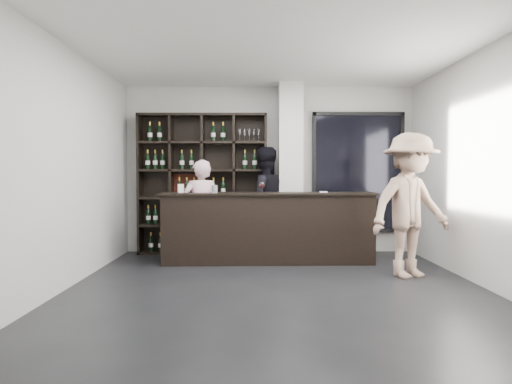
{
  "coord_description": "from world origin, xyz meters",
  "views": [
    {
      "loc": [
        -0.27,
        -5.28,
        1.36
      ],
      "look_at": [
        -0.24,
        1.1,
        1.12
      ],
      "focal_mm": 32.0,
      "sensor_mm": 36.0,
      "label": 1
    }
  ],
  "objects_px": {
    "wine_shelf": "(203,184)",
    "tasting_counter": "(268,227)",
    "taster_black": "(264,201)",
    "taster_pink": "(201,211)",
    "customer": "(411,205)"
  },
  "relations": [
    {
      "from": "wine_shelf",
      "to": "taster_black",
      "type": "height_order",
      "value": "wine_shelf"
    },
    {
      "from": "wine_shelf",
      "to": "tasting_counter",
      "type": "distance_m",
      "value": 1.52
    },
    {
      "from": "tasting_counter",
      "to": "taster_black",
      "type": "bearing_deg",
      "value": 93.18
    },
    {
      "from": "wine_shelf",
      "to": "tasting_counter",
      "type": "height_order",
      "value": "wine_shelf"
    },
    {
      "from": "tasting_counter",
      "to": "customer",
      "type": "distance_m",
      "value": 2.16
    },
    {
      "from": "tasting_counter",
      "to": "taster_black",
      "type": "height_order",
      "value": "taster_black"
    },
    {
      "from": "taster_black",
      "to": "taster_pink",
      "type": "bearing_deg",
      "value": 10.19
    },
    {
      "from": "taster_black",
      "to": "customer",
      "type": "xyz_separation_m",
      "value": [
        1.9,
        -1.68,
        0.04
      ]
    },
    {
      "from": "taster_black",
      "to": "customer",
      "type": "relative_size",
      "value": 0.96
    },
    {
      "from": "wine_shelf",
      "to": "customer",
      "type": "xyz_separation_m",
      "value": [
        2.95,
        -1.85,
        -0.24
      ]
    },
    {
      "from": "tasting_counter",
      "to": "taster_black",
      "type": "xyz_separation_m",
      "value": [
        -0.05,
        0.65,
        0.37
      ]
    },
    {
      "from": "taster_pink",
      "to": "customer",
      "type": "distance_m",
      "value": 3.12
    },
    {
      "from": "taster_black",
      "to": "tasting_counter",
      "type": "bearing_deg",
      "value": 75.43
    },
    {
      "from": "taster_pink",
      "to": "wine_shelf",
      "type": "bearing_deg",
      "value": -98.11
    },
    {
      "from": "wine_shelf",
      "to": "customer",
      "type": "relative_size",
      "value": 1.26
    }
  ]
}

